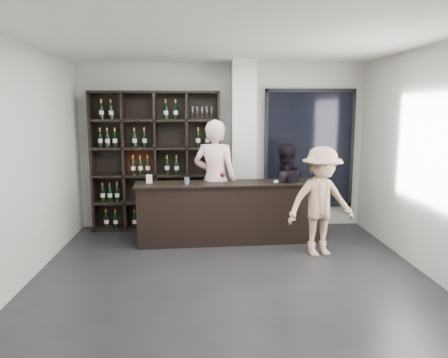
{
  "coord_description": "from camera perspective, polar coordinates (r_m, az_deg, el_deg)",
  "views": [
    {
      "loc": [
        -0.35,
        -4.98,
        2.1
      ],
      "look_at": [
        -0.05,
        1.1,
        1.12
      ],
      "focal_mm": 35.0,
      "sensor_mm": 36.0,
      "label": 1
    }
  ],
  "objects": [
    {
      "name": "floor",
      "position": [
        5.42,
        1.12,
        -13.73
      ],
      "size": [
        5.0,
        5.5,
        0.01
      ],
      "primitive_type": "cube",
      "color": "black",
      "rests_on": "ground"
    },
    {
      "name": "wine_shelf",
      "position": [
        7.64,
        -8.84,
        2.27
      ],
      "size": [
        2.2,
        0.35,
        2.4
      ],
      "primitive_type": null,
      "color": "black",
      "rests_on": "floor"
    },
    {
      "name": "structural_column",
      "position": [
        7.51,
        2.52,
        4.17
      ],
      "size": [
        0.4,
        0.4,
        2.9
      ],
      "primitive_type": "cube",
      "color": "silver",
      "rests_on": "floor"
    },
    {
      "name": "glass_panel",
      "position": [
        7.93,
        11.05,
        3.91
      ],
      "size": [
        1.6,
        0.08,
        2.1
      ],
      "color": "black",
      "rests_on": "floor"
    },
    {
      "name": "tasting_counter",
      "position": [
        6.94,
        0.63,
        -4.35
      ],
      "size": [
        2.93,
        0.61,
        0.96
      ],
      "rotation": [
        0.0,
        0.0,
        0.07
      ],
      "color": "black",
      "rests_on": "floor"
    },
    {
      "name": "taster_pink",
      "position": [
        7.03,
        -1.18,
        -0.12
      ],
      "size": [
        0.81,
        0.65,
        1.94
      ],
      "primitive_type": "imported",
      "rotation": [
        0.0,
        0.0,
        2.84
      ],
      "color": "#FFC8C9",
      "rests_on": "floor"
    },
    {
      "name": "taster_black",
      "position": [
        7.08,
        7.79,
        -1.73
      ],
      "size": [
        0.85,
        0.72,
        1.55
      ],
      "primitive_type": "imported",
      "rotation": [
        0.0,
        0.0,
        3.34
      ],
      "color": "black",
      "rests_on": "floor"
    },
    {
      "name": "customer",
      "position": [
        6.4,
        12.55,
        -2.91
      ],
      "size": [
        1.12,
        0.79,
        1.58
      ],
      "primitive_type": "imported",
      "rotation": [
        0.0,
        0.0,
        0.21
      ],
      "color": "tan",
      "rests_on": "floor"
    },
    {
      "name": "wine_glass",
      "position": [
        6.8,
        -0.18,
        0.36
      ],
      "size": [
        0.1,
        0.1,
        0.2
      ],
      "primitive_type": null,
      "rotation": [
        0.0,
        0.0,
        0.27
      ],
      "color": "white",
      "rests_on": "tasting_counter"
    },
    {
      "name": "spit_cup",
      "position": [
        6.71,
        -4.89,
        -0.21
      ],
      "size": [
        0.1,
        0.1,
        0.11
      ],
      "primitive_type": "cylinder",
      "rotation": [
        0.0,
        0.0,
        0.25
      ],
      "color": "#A0AEC6",
      "rests_on": "tasting_counter"
    },
    {
      "name": "napkin_stack",
      "position": [
        6.92,
        7.12,
        -0.31
      ],
      "size": [
        0.16,
        0.16,
        0.02
      ],
      "primitive_type": "cube",
      "rotation": [
        0.0,
        0.0,
        -0.31
      ],
      "color": "white",
      "rests_on": "tasting_counter"
    },
    {
      "name": "card_stand",
      "position": [
        6.87,
        -9.75,
        0.01
      ],
      "size": [
        0.09,
        0.05,
        0.13
      ],
      "primitive_type": "cube",
      "rotation": [
        0.0,
        0.0,
        -0.09
      ],
      "color": "white",
      "rests_on": "tasting_counter"
    }
  ]
}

